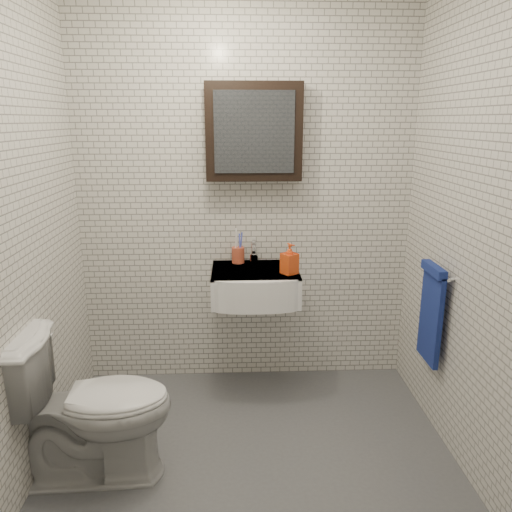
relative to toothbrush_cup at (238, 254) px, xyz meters
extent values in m
cube|color=#4E5156|center=(0.06, -0.94, -0.90)|extent=(2.20, 2.00, 0.01)
cube|color=silver|center=(0.06, 0.06, 0.34)|extent=(2.20, 0.02, 2.50)
cube|color=silver|center=(0.06, -1.94, 0.34)|extent=(2.20, 0.02, 2.50)
cube|color=silver|center=(-1.04, -0.94, 0.34)|extent=(0.02, 2.00, 2.50)
cube|color=silver|center=(1.16, -0.94, 0.34)|extent=(0.02, 2.00, 2.50)
cube|color=white|center=(0.11, -0.17, -0.16)|extent=(0.55, 0.45, 0.20)
cylinder|color=silver|center=(0.11, -0.15, -0.07)|extent=(0.31, 0.31, 0.02)
cylinder|color=silver|center=(0.11, -0.15, -0.06)|extent=(0.04, 0.04, 0.01)
cube|color=white|center=(0.11, -0.17, -0.06)|extent=(0.55, 0.45, 0.01)
cylinder|color=silver|center=(0.11, 0.00, -0.03)|extent=(0.06, 0.06, 0.06)
cylinder|color=silver|center=(0.11, 0.00, 0.03)|extent=(0.03, 0.03, 0.08)
cylinder|color=silver|center=(0.11, -0.06, 0.06)|extent=(0.02, 0.12, 0.02)
cube|color=silver|center=(0.11, 0.03, 0.09)|extent=(0.02, 0.09, 0.01)
cube|color=black|center=(0.11, -0.01, 0.79)|extent=(0.60, 0.14, 0.60)
cube|color=#3F444C|center=(0.11, -0.09, 0.79)|extent=(0.49, 0.01, 0.49)
cylinder|color=silver|center=(1.12, -0.59, 0.04)|extent=(0.02, 0.30, 0.02)
cylinder|color=silver|center=(1.14, -0.46, 0.04)|extent=(0.04, 0.02, 0.02)
cylinder|color=silver|center=(1.14, -0.72, 0.04)|extent=(0.04, 0.02, 0.02)
cube|color=navy|center=(1.10, -0.59, -0.23)|extent=(0.03, 0.26, 0.54)
cube|color=navy|center=(1.09, -0.59, 0.06)|extent=(0.05, 0.26, 0.05)
cylinder|color=#B5472D|center=(0.00, 0.00, -0.01)|extent=(0.10, 0.10, 0.11)
cylinder|color=white|center=(-0.02, -0.01, 0.06)|extent=(0.02, 0.03, 0.20)
cylinder|color=#4254D5|center=(0.01, -0.01, 0.05)|extent=(0.02, 0.02, 0.18)
cylinder|color=white|center=(-0.01, 0.01, 0.07)|extent=(0.02, 0.04, 0.21)
cylinder|color=#4254D5|center=(0.02, 0.01, 0.06)|extent=(0.03, 0.04, 0.19)
imported|color=orange|center=(0.31, -0.26, 0.04)|extent=(0.12, 0.12, 0.19)
imported|color=white|center=(-0.74, -0.98, -0.51)|extent=(0.80, 0.48, 0.80)
camera|label=1|loc=(-0.02, -3.21, 0.87)|focal=35.00mm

